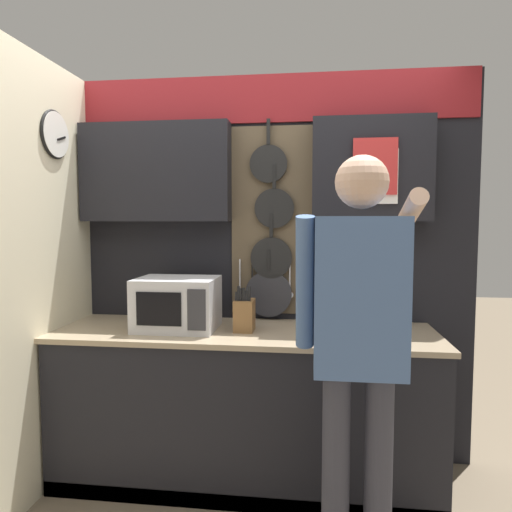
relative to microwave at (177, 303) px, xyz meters
name	(u,v)px	position (x,y,z in m)	size (l,w,h in m)	color
ground_plane	(245,478)	(0.40, 0.02, -1.05)	(14.00, 14.00, 0.00)	#756651
base_cabinet_counter	(245,405)	(0.40, 0.02, -0.60)	(2.20, 0.67, 0.90)	black
back_wall_unit	(251,228)	(0.39, 0.32, 0.44)	(2.77, 0.23, 2.44)	black
side_wall	(24,277)	(-0.72, -0.35, 0.19)	(0.07, 1.60, 2.44)	beige
microwave	(177,303)	(0.00, 0.00, 0.00)	(0.46, 0.36, 0.30)	silver
knife_block	(244,314)	(0.39, 0.00, -0.06)	(0.11, 0.15, 0.26)	brown
utensil_crock	(348,320)	(0.99, 0.00, -0.07)	(0.12, 0.12, 0.33)	white
person	(359,327)	(0.98, -0.62, 0.03)	(0.54, 0.68, 1.80)	#383842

